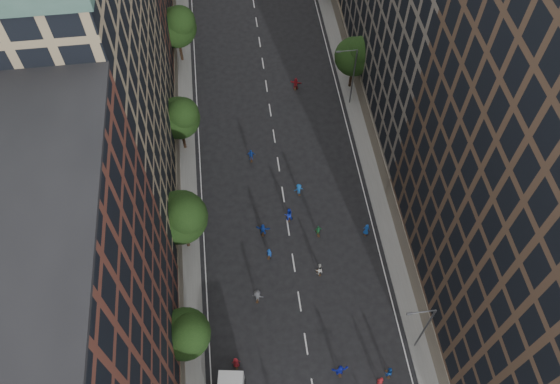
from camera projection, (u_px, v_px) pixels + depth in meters
The scene contains 26 objects.
ground at pixel (275, 139), 68.76m from camera, with size 240.00×240.00×0.00m, color black.
sidewalk_left at pixel (178, 104), 72.07m from camera, with size 4.00×105.00×0.15m, color slate.
sidewalk_right at pixel (356, 88), 73.74m from camera, with size 4.00×105.00×0.15m, color slate.
bldg_left_a at pixel (56, 339), 38.78m from camera, with size 14.00×22.00×30.00m, color brown.
bldg_left_b at pixel (76, 81), 50.61m from camera, with size 14.00×26.00×34.00m, color #927F5F.
tree_left_1 at pixel (186, 334), 48.73m from camera, with size 4.80×4.80×8.21m.
tree_left_2 at pixel (182, 216), 54.80m from camera, with size 5.60×5.60×9.45m.
tree_left_3 at pixel (180, 117), 63.11m from camera, with size 5.00×5.00×8.58m.
tree_left_4 at pixel (177, 26), 71.86m from camera, with size 5.40×5.40×9.08m.
tree_right_a at pixel (356, 55), 69.32m from camera, with size 5.00×5.00×8.39m.
streetlamp_near at pixel (424, 327), 49.49m from camera, with size 2.64×0.22×9.06m.
streetlamp_far at pixel (352, 74), 68.03m from camera, with size 2.64×0.22×9.06m.
skater_2 at pixel (389, 372), 51.50m from camera, with size 0.80×0.62×1.64m, color #13439F.
skater_5 at pixel (340, 370), 51.52m from camera, with size 1.65×0.52×1.77m, color #1521B1.
skater_6 at pixel (236, 363), 51.99m from camera, with size 0.81×0.53×1.66m, color maroon.
skater_7 at pixel (380, 381), 50.96m from camera, with size 0.64×0.42×1.76m, color maroon.
skater_8 at pixel (319, 269), 57.49m from camera, with size 0.88×0.69×1.81m, color #B1B1AD.
skater_9 at pixel (257, 296), 55.77m from camera, with size 1.17×0.67×1.81m, color #44464A.
skater_10 at pixel (318, 230), 60.32m from camera, with size 0.91×0.38×1.55m, color #1F6938.
skater_11 at pixel (263, 230), 60.31m from camera, with size 1.56×0.50×1.68m, color navy.
skater_12 at pixel (366, 230), 60.34m from camera, with size 0.79×0.52×1.62m, color #1342A1.
skater_13 at pixel (269, 253), 58.72m from camera, with size 0.57×0.37×1.55m, color #1545AE.
skater_14 at pixel (288, 214), 61.28m from camera, with size 0.94×0.73×1.93m, color #172CBB.
skater_15 at pixel (299, 189), 63.42m from camera, with size 1.04×0.60×1.60m, color #1451A7.
skater_16 at pixel (251, 155), 66.17m from camera, with size 1.04×0.43×1.77m, color #1337A0.
skater_17 at pixel (296, 84), 73.12m from camera, with size 1.59×0.51×1.71m, color #AD1C28.
Camera 1 is at (-4.78, -4.16, 52.91)m, focal length 35.00 mm.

